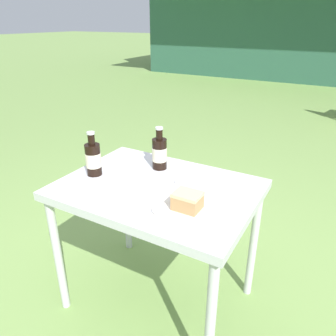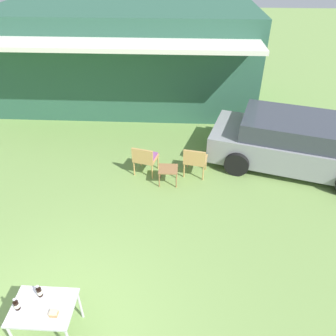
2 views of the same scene
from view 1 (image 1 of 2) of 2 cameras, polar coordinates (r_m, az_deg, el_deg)
name	(u,v)px [view 1 (image 1 of 2)]	position (r m, az deg, el deg)	size (l,w,h in m)	color
ground_plane	(159,298)	(1.92, -1.59, -21.74)	(60.00, 60.00, 0.00)	#7A9E51
cabin_building	(336,9)	(10.29, 27.22, 23.35)	(8.76, 5.33, 3.18)	#2D5B47
patio_table	(157,200)	(1.53, -1.86, -5.55)	(0.89, 0.65, 0.69)	silver
cake_on_plate	(184,204)	(1.31, 2.85, -6.25)	(0.23, 0.23, 0.08)	silver
cola_bottle_near	(160,153)	(1.64, -1.49, 2.66)	(0.07, 0.07, 0.22)	black
cola_bottle_far	(93,159)	(1.61, -12.89, 1.62)	(0.07, 0.07, 0.22)	black
fork	(168,202)	(1.36, -0.02, -5.95)	(0.16, 0.03, 0.01)	silver
loose_bottle_cap	(177,182)	(1.52, 1.65, -2.42)	(0.03, 0.03, 0.01)	silver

